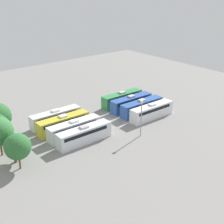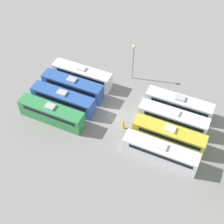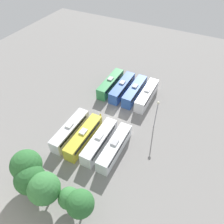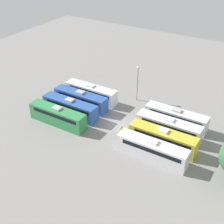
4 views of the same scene
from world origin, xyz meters
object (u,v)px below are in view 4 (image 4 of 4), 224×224
object	(u,v)px
bus_6	(163,138)
worker_person	(121,130)
bus_0	(91,93)
bus_4	(176,118)
bus_2	(70,107)
bus_5	(169,127)
bus_3	(58,116)
light_pole	(138,77)
bus_1	(81,99)
bus_7	(152,150)

from	to	relation	value
bus_6	worker_person	size ratio (longest dim) A/B	6.67
bus_0	worker_person	xyz separation A→B (m)	(7.12, 11.21, -0.91)
bus_4	bus_6	xyz separation A→B (m)	(6.88, 0.45, 0.00)
bus_0	bus_6	world-z (taller)	same
bus_0	bus_2	bearing A→B (deg)	0.04
bus_2	worker_person	bearing A→B (deg)	88.60
bus_2	bus_0	bearing A→B (deg)	-179.96
bus_4	bus_5	distance (m)	3.40
bus_3	light_pole	distance (m)	17.49
bus_1	bus_7	bearing A→B (deg)	69.36
bus_1	bus_4	distance (m)	18.67
bus_5	light_pole	distance (m)	13.59
worker_person	bus_1	bearing A→B (deg)	-108.44
bus_4	bus_5	world-z (taller)	same
bus_1	bus_2	bearing A→B (deg)	1.89
bus_6	bus_2	bearing A→B (deg)	-89.96
bus_1	bus_5	distance (m)	18.39
bus_0	bus_5	world-z (taller)	same
bus_0	bus_2	distance (m)	6.84
bus_2	bus_3	world-z (taller)	same
bus_0	worker_person	distance (m)	13.31
bus_4	bus_7	distance (m)	10.40
bus_3	bus_0	bearing A→B (deg)	179.41
bus_2	worker_person	world-z (taller)	bus_2
bus_6	worker_person	xyz separation A→B (m)	(0.29, -7.48, -0.91)
bus_4	bus_5	size ratio (longest dim) A/B	1.00
bus_1	bus_5	world-z (taller)	same
bus_2	bus_6	world-z (taller)	same
bus_4	bus_2	bearing A→B (deg)	-69.29
light_pole	bus_5	bearing A→B (deg)	51.63
bus_4	bus_3	bearing A→B (deg)	-60.52
bus_1	worker_person	xyz separation A→B (m)	(3.78, 11.32, -0.91)
bus_1	bus_7	distance (m)	19.88
bus_2	bus_7	distance (m)	18.81
bus_4	bus_1	bearing A→B (deg)	-79.52
bus_4	bus_6	size ratio (longest dim) A/B	1.00
bus_1	bus_6	bearing A→B (deg)	79.49
bus_6	bus_7	size ratio (longest dim) A/B	1.00
bus_0	bus_3	distance (m)	10.32
bus_4	bus_5	xyz separation A→B (m)	(3.40, 0.03, 0.00)
light_pole	bus_3	bearing A→B (deg)	-28.07
bus_5	light_pole	world-z (taller)	light_pole
bus_6	bus_5	bearing A→B (deg)	-173.24
bus_2	bus_4	size ratio (longest dim) A/B	1.00
bus_0	bus_1	distance (m)	3.34
worker_person	bus_5	bearing A→B (deg)	118.05
bus_6	worker_person	distance (m)	7.54
bus_2	worker_person	size ratio (longest dim) A/B	6.67
bus_3	bus_4	xyz separation A→B (m)	(-10.37, 18.35, 0.00)
bus_1	light_pole	world-z (taller)	light_pole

